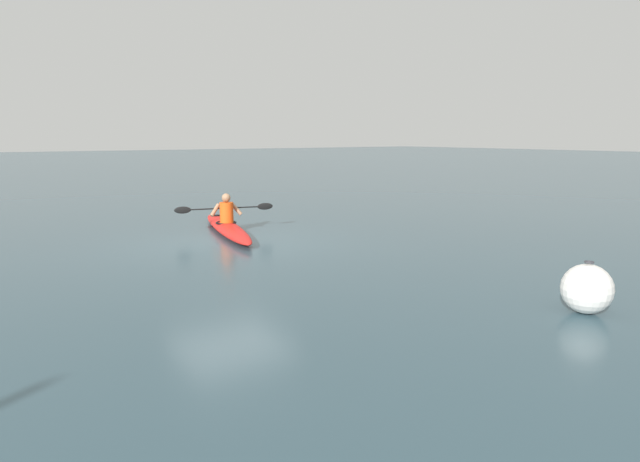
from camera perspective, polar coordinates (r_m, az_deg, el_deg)
ground_plane at (r=12.44m, az=-9.38°, el=-1.18°), size 160.00×160.00×0.00m
kayak at (r=13.67m, az=-9.52°, el=0.35°), size 1.63×4.60×0.26m
kayaker at (r=13.63m, az=-9.60°, el=2.14°), size 2.37×0.67×0.71m
mooring_buoy_channel_marker at (r=8.19m, az=25.72°, el=-5.37°), size 0.67×0.67×0.71m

